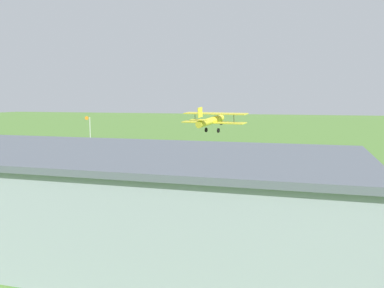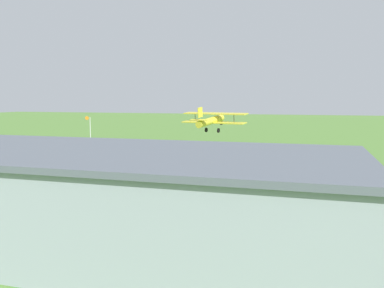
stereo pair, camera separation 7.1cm
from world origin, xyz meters
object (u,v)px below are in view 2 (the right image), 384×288
Objects in this scene: person_by_parked_cars at (68,172)px; person_watching_takeoff at (211,180)px; person_near_hangar_door at (64,178)px; biplane at (212,120)px; windsock at (87,121)px; person_crossing_taxiway at (113,173)px; person_at_fence_line at (285,188)px; hangar at (91,196)px.

person_watching_takeoff reaches higher than person_by_parked_cars.
person_near_hangar_door reaches higher than person_watching_takeoff.
person_by_parked_cars is at bearing -0.21° from person_watching_takeoff.
person_watching_takeoff is (-3.05, 12.22, -5.81)m from biplane.
person_crossing_taxiway is at bearing 128.22° from windsock.
windsock reaches higher than person_by_parked_cars.
person_by_parked_cars is (14.73, 12.15, -5.93)m from biplane.
person_at_fence_line is 41.66m from windsock.
person_near_hangar_door is 1.02× the size of person_at_fence_line.
person_by_parked_cars is at bearing 39.53° from biplane.
person_near_hangar_door is 1.00× the size of person_watching_takeoff.
person_at_fence_line is 8.01m from person_watching_takeoff.
person_crossing_taxiway is at bearing -6.65° from person_watching_takeoff.
windsock is (23.78, -38.63, 2.61)m from hangar.
person_watching_takeoff is at bearing 104.02° from biplane.
biplane reaches higher than person_watching_takeoff.
windsock is (9.57, -20.12, 5.02)m from person_by_parked_cars.
windsock is at bearing -36.43° from person_watching_takeoff.
biplane is at bearing -90.98° from hangar.
person_near_hangar_door is at bearing 51.56° from biplane.
person_crossing_taxiway is (9.04, -19.91, -2.41)m from hangar.
person_crossing_taxiway is 0.23× the size of windsock.
person_at_fence_line is (-20.47, 3.00, 0.11)m from person_crossing_taxiway.
person_near_hangar_door reaches higher than person_at_fence_line.
hangar is 18.92m from person_watching_takeoff.
person_watching_takeoff is (-17.78, 0.06, 0.12)m from person_by_parked_cars.
person_at_fence_line is at bearing -174.62° from person_near_hangar_door.
biplane is 6.23× the size of person_crossing_taxiway.
person_crossing_taxiway is at bearing -164.78° from person_by_parked_cars.
hangar is at bearing 127.51° from person_by_parked_cars.
person_watching_takeoff is at bearing 173.35° from person_crossing_taxiway.
windsock is at bearing -58.39° from hangar.
hangar is 22.00m from person_crossing_taxiway.
hangar reaches higher than person_near_hangar_door.
hangar is 20.54m from person_at_fence_line.
hangar is 22.35× the size of person_crossing_taxiway.
hangar reaches higher than person_watching_takeoff.
biplane is 13.87m from person_watching_takeoff.
hangar is at bearing 79.03° from person_watching_takeoff.
hangar is 23.45m from person_by_parked_cars.
person_by_parked_cars is at bearing 15.22° from person_crossing_taxiway.
person_near_hangar_door reaches higher than person_by_parked_cars.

